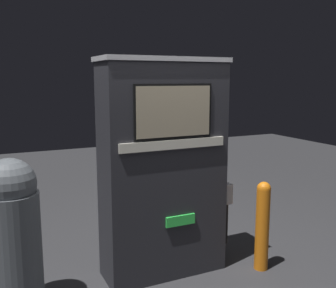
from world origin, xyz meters
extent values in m
plane|color=#2D2D30|center=(0.00, 0.00, 0.00)|extent=(14.00, 14.00, 0.00)
cube|color=#28282D|center=(0.00, 0.21, 0.50)|extent=(1.09, 0.42, 1.00)
cube|color=#28282D|center=(0.00, 0.21, 1.45)|extent=(1.09, 0.42, 0.90)
cube|color=#B7B7BC|center=(0.00, 0.21, 1.92)|extent=(1.12, 0.45, 0.04)
cube|color=black|center=(0.00, -0.01, 1.50)|extent=(0.70, 0.01, 0.45)
cube|color=tan|center=(0.00, -0.01, 1.50)|extent=(0.67, 0.01, 0.42)
cube|color=silver|center=(0.00, -0.01, 1.22)|extent=(0.96, 0.02, 0.08)
cube|color=#33D84C|center=(0.07, -0.01, 0.55)|extent=(0.28, 0.02, 0.09)
cube|color=#B7B7BC|center=(0.59, 0.13, 0.70)|extent=(0.09, 0.19, 0.19)
cylinder|color=black|center=(0.59, 0.06, 0.41)|extent=(0.03, 0.03, 0.39)
cylinder|color=orange|center=(0.85, -0.15, 0.39)|extent=(0.13, 0.13, 0.78)
sphere|color=orange|center=(0.85, -0.15, 0.78)|extent=(0.13, 0.13, 0.13)
cylinder|color=#51565B|center=(-1.28, 0.15, 0.46)|extent=(0.42, 0.42, 0.92)
sphere|color=#51565B|center=(-1.28, 0.15, 0.99)|extent=(0.40, 0.40, 0.40)
camera|label=1|loc=(-1.43, -2.89, 1.77)|focal=42.00mm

